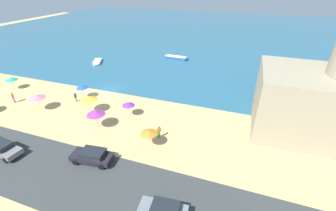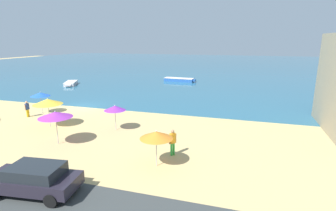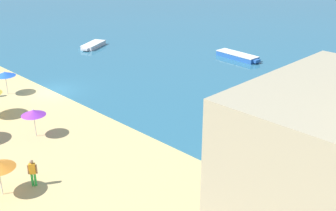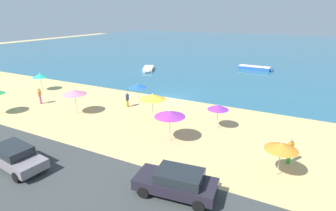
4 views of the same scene
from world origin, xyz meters
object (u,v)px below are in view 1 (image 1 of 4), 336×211
Objects in this scene: beach_umbrella_2 at (11,79)px; beach_umbrella_4 at (128,104)px; beach_umbrella_5 at (82,87)px; beach_umbrella_7 at (37,97)px; beach_umbrella_3 at (89,98)px; bather_0 at (13,97)px; skiff_nearshore at (97,62)px; parked_car_1 at (3,148)px; skiff_offshore at (176,57)px; beach_umbrella_0 at (96,113)px; beach_umbrella_1 at (149,132)px; bather_1 at (159,131)px; parked_car_0 at (163,211)px; parked_car_3 at (92,156)px; bather_2 at (75,97)px.

beach_umbrella_4 is at bearing -3.06° from beach_umbrella_2.
beach_umbrella_7 is at bearing -124.87° from beach_umbrella_5.
beach_umbrella_3 reaches higher than bather_0.
beach_umbrella_4 is at bearing -45.31° from skiff_nearshore.
parked_car_1 is 0.80× the size of skiff_offshore.
parked_car_1 is 39.59m from skiff_offshore.
beach_umbrella_7 is 9.89m from parked_car_1.
beach_umbrella_0 is 1.14× the size of beach_umbrella_4.
beach_umbrella_7 reaches higher than beach_umbrella_4.
beach_umbrella_1 is 0.92× the size of beach_umbrella_7.
beach_umbrella_0 is 1.01× the size of beach_umbrella_7.
beach_umbrella_0 is 30.92m from skiff_offshore.
bather_1 is at bearing 3.74° from beach_umbrella_0.
beach_umbrella_2 is 19.32m from parked_car_1.
beach_umbrella_7 is (-7.57, -2.00, -0.06)m from beach_umbrella_3.
bather_0 is 0.38× the size of parked_car_1.
parked_car_1 is (-6.93, -7.91, -1.37)m from beach_umbrella_0.
bather_1 is (0.50, 1.74, -0.98)m from beach_umbrella_1.
beach_umbrella_2 is 17.91m from beach_umbrella_3.
parked_car_0 reaches higher than skiff_offshore.
beach_umbrella_1 is at bearing -6.04° from bather_0.
bather_0 is 34.33m from skiff_offshore.
skiff_nearshore is at bearing -151.34° from skiff_offshore.
beach_umbrella_7 is (-18.82, 2.24, 0.21)m from beach_umbrella_1.
skiff_nearshore is (-11.92, 18.85, -1.90)m from beach_umbrella_3.
parked_car_3 is (14.13, -6.73, -1.33)m from beach_umbrella_7.
beach_umbrella_0 is 0.97× the size of beach_umbrella_3.
parked_car_1 is at bearing -131.22° from beach_umbrella_0.
skiff_nearshore is at bearing 101.79° from beach_umbrella_7.
parked_car_0 reaches higher than skiff_nearshore.
beach_umbrella_2 is at bearing 178.82° from bather_2.
parked_car_1 is (3.94, -8.97, -1.34)m from beach_umbrella_7.
parked_car_0 is (4.24, -9.85, -0.13)m from bather_1.
beach_umbrella_7 reaches higher than bather_1.
parked_car_3 is at bearing -24.07° from beach_umbrella_2.
parked_car_1 is at bearing -101.74° from skiff_offshore.
beach_umbrella_7 is at bearing 154.53° from parked_car_3.
skiff_nearshore is (-7.72, 16.99, -0.55)m from bather_2.
beach_umbrella_1 is 16.64m from bather_2.
beach_umbrella_1 is at bearing -44.91° from skiff_nearshore.
parked_car_3 is (0.71, -9.61, -1.06)m from beach_umbrella_4.
beach_umbrella_0 is 8.04m from beach_umbrella_1.
beach_umbrella_4 reaches higher than skiff_nearshore.
bather_1 is 1.10× the size of bather_2.
bather_1 is at bearing 28.83° from parked_car_1.
beach_umbrella_0 is 1.10× the size of beach_umbrella_1.
beach_umbrella_7 is at bearing -165.20° from beach_umbrella_3.
parked_car_0 is at bearing -52.59° from beach_umbrella_4.
beach_umbrella_2 is at bearing 171.05° from bather_1.
beach_umbrella_1 reaches higher than skiff_offshore.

